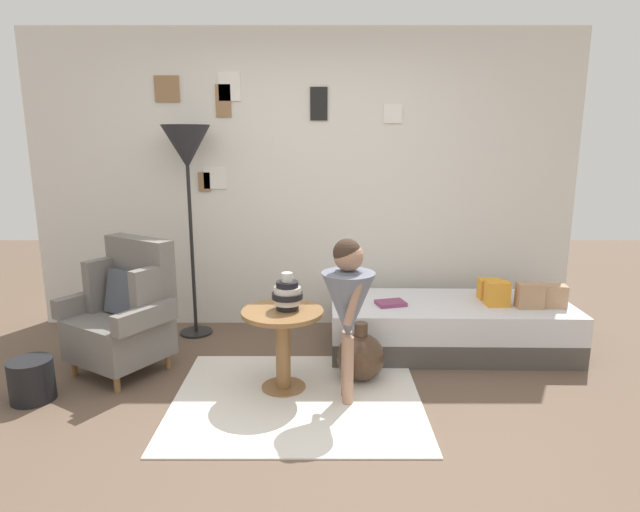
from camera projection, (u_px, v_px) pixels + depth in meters
name	position (u px, v px, depth m)	size (l,w,h in m)	color
ground_plane	(295.00, 433.00, 3.12)	(12.00, 12.00, 0.00)	brown
gallery_wall	(303.00, 182.00, 4.74)	(4.80, 0.12, 2.60)	silver
rug	(296.00, 398.00, 3.52)	(1.62, 1.37, 0.01)	silver
armchair	(124.00, 312.00, 3.89)	(0.90, 0.84, 0.97)	olive
daybed	(448.00, 326.00, 4.31)	(1.91, 0.83, 0.40)	#4C4742
pillow_head	(552.00, 296.00, 4.13)	(0.18, 0.12, 0.18)	tan
pillow_mid	(528.00, 296.00, 4.11)	(0.20, 0.12, 0.19)	tan
pillow_back	(488.00, 289.00, 4.34)	(0.18, 0.12, 0.17)	orange
pillow_extra	(496.00, 293.00, 4.16)	(0.17, 0.12, 0.20)	orange
side_table	(282.00, 334.00, 3.58)	(0.55, 0.55, 0.57)	olive
vase_striped	(286.00, 295.00, 3.54)	(0.21, 0.21, 0.25)	black
floor_lamp	(185.00, 155.00, 4.37)	(0.40, 0.40, 1.79)	black
person_child	(347.00, 300.00, 3.35)	(0.34, 0.34, 1.08)	#A37A60
book_on_daybed	(389.00, 303.00, 4.19)	(0.22, 0.16, 0.03)	#843A61
demijohn_near	(359.00, 356.00, 3.77)	(0.34, 0.34, 0.42)	#473323
magazine_basket	(30.00, 380.00, 3.47)	(0.28, 0.28, 0.28)	black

